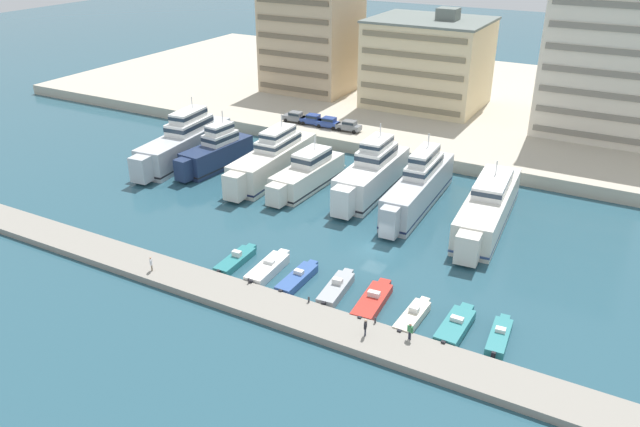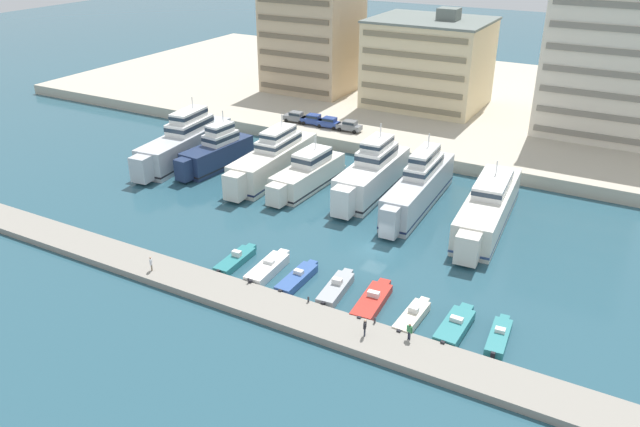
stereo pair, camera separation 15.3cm
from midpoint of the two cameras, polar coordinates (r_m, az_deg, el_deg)
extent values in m
plane|color=#285160|center=(71.02, 4.95, -3.18)|extent=(400.00, 400.00, 0.00)
cube|color=#BCB29E|center=(125.41, 16.79, 9.32)|extent=(180.00, 70.00, 1.91)
cube|color=gray|center=(58.71, -1.60, -9.52)|extent=(120.00, 4.57, 0.74)
cube|color=silver|center=(97.88, -12.23, 6.02)|extent=(6.16, 19.27, 4.22)
cube|color=silver|center=(90.18, -16.07, 3.93)|extent=(2.69, 2.48, 3.59)
cube|color=black|center=(98.34, -12.16, 5.27)|extent=(6.22, 19.46, 0.24)
cube|color=white|center=(98.03, -11.91, 7.92)|extent=(4.22, 8.23, 1.70)
cube|color=#233342|center=(97.98, -11.92, 8.01)|extent=(4.27, 8.32, 0.61)
cube|color=white|center=(97.57, -12.00, 8.80)|extent=(3.29, 6.42, 1.46)
cube|color=#233342|center=(97.53, -12.01, 8.88)|extent=(3.33, 6.49, 0.53)
cylinder|color=silver|center=(98.05, -11.68, 9.91)|extent=(0.16, 0.16, 1.80)
cube|color=silver|center=(105.87, -9.08, 7.26)|extent=(3.94, 1.23, 0.20)
cube|color=navy|center=(93.95, -9.42, 5.23)|extent=(4.72, 12.50, 3.61)
cube|color=navy|center=(89.37, -12.42, 3.93)|extent=(2.18, 2.01, 3.07)
cube|color=black|center=(94.36, -9.37, 4.56)|extent=(4.77, 12.63, 0.24)
cube|color=white|center=(93.72, -9.15, 6.87)|extent=(3.30, 5.36, 1.52)
cube|color=#233342|center=(93.67, -9.16, 6.95)|extent=(3.35, 5.42, 0.55)
cube|color=white|center=(93.27, -9.21, 7.70)|extent=(2.58, 4.18, 1.36)
cube|color=#233342|center=(93.23, -9.22, 7.78)|extent=(2.61, 4.23, 0.49)
cylinder|color=silver|center=(93.33, -8.96, 8.75)|extent=(0.16, 0.16, 1.80)
cube|color=navy|center=(98.78, -6.81, 5.93)|extent=(3.20, 1.17, 0.20)
cube|color=silver|center=(89.64, -4.29, 4.67)|extent=(5.02, 17.93, 4.12)
cube|color=silver|center=(81.96, -7.86, 2.48)|extent=(2.53, 2.31, 3.50)
cube|color=#192347|center=(90.13, -4.26, 3.87)|extent=(5.07, 18.11, 0.24)
cube|color=white|center=(89.76, -3.90, 6.58)|extent=(3.72, 7.58, 1.39)
cube|color=#233342|center=(89.71, -3.91, 6.67)|extent=(3.76, 7.66, 0.50)
cube|color=white|center=(89.33, -3.93, 7.38)|extent=(2.90, 5.91, 1.24)
cube|color=#233342|center=(89.30, -3.93, 7.45)|extent=(2.94, 5.97, 0.45)
cylinder|color=silver|center=(89.78, -3.59, 8.50)|extent=(0.16, 0.16, 1.80)
cube|color=silver|center=(97.54, -1.43, 5.94)|extent=(3.82, 1.02, 0.20)
cube|color=silver|center=(85.95, -1.15, 3.45)|extent=(4.55, 13.55, 3.21)
cube|color=silver|center=(80.11, -4.05, 1.72)|extent=(2.30, 2.10, 2.73)
cube|color=black|center=(86.35, -1.15, 2.81)|extent=(4.59, 13.69, 0.24)
cube|color=white|center=(85.82, -0.81, 5.21)|extent=(3.36, 5.75, 1.77)
cube|color=#233342|center=(85.76, -0.81, 5.32)|extent=(3.40, 5.81, 0.64)
cylinder|color=silver|center=(85.89, -0.52, 6.50)|extent=(0.16, 0.16, 1.80)
cube|color=silver|center=(91.90, 1.23, 4.49)|extent=(3.46, 1.03, 0.20)
cube|color=white|center=(84.21, 4.74, 3.29)|extent=(4.83, 16.02, 4.32)
cube|color=white|center=(76.65, 2.08, 1.09)|extent=(2.52, 2.30, 3.67)
cube|color=black|center=(84.76, 4.71, 2.41)|extent=(4.88, 16.18, 0.24)
cube|color=white|center=(84.14, 5.14, 5.47)|extent=(3.65, 6.76, 1.74)
cube|color=#233342|center=(84.08, 5.15, 5.58)|extent=(3.69, 6.83, 0.63)
cube|color=white|center=(83.63, 5.19, 6.43)|extent=(2.85, 5.27, 1.26)
cube|color=#233342|center=(83.59, 5.19, 6.52)|extent=(2.88, 5.33, 0.45)
cylinder|color=silver|center=(84.02, 5.50, 7.62)|extent=(0.16, 0.16, 1.80)
cube|color=white|center=(91.84, 6.82, 4.50)|extent=(3.84, 0.98, 0.20)
cube|color=silver|center=(81.06, 8.96, 2.10)|extent=(4.35, 19.26, 4.26)
cube|color=silver|center=(72.07, 6.33, -0.78)|extent=(2.06, 1.88, 3.62)
cube|color=#192347|center=(81.62, 8.89, 1.21)|extent=(4.39, 19.46, 0.24)
cube|color=white|center=(81.25, 9.42, 4.32)|extent=(3.13, 8.14, 1.48)
cube|color=#233342|center=(81.19, 9.42, 4.41)|extent=(3.17, 8.22, 0.53)
cube|color=white|center=(80.73, 9.49, 5.28)|extent=(2.44, 6.35, 1.44)
cube|color=#233342|center=(80.68, 9.50, 5.38)|extent=(2.47, 6.41, 0.52)
cylinder|color=silver|center=(81.28, 9.84, 6.61)|extent=(0.16, 0.16, 1.80)
cube|color=silver|center=(90.33, 10.94, 3.82)|extent=(3.10, 1.02, 0.20)
cube|color=silver|center=(78.25, 15.05, 0.45)|extent=(6.00, 20.27, 3.89)
cube|color=silver|center=(68.44, 13.30, -3.07)|extent=(2.65, 2.44, 3.30)
cube|color=#334C7F|center=(78.78, 14.94, -0.38)|extent=(6.06, 20.48, 0.24)
cube|color=white|center=(78.55, 15.48, 2.65)|extent=(4.15, 8.64, 1.50)
cube|color=#233342|center=(78.49, 15.49, 2.75)|extent=(4.20, 8.72, 0.54)
cylinder|color=silver|center=(79.10, 15.78, 4.07)|extent=(0.16, 0.16, 1.80)
cube|color=silver|center=(88.11, 16.28, 2.58)|extent=(3.90, 1.18, 0.20)
cube|color=teal|center=(68.14, -7.84, -4.31)|extent=(1.98, 5.76, 0.78)
cube|color=teal|center=(70.43, -6.39, -3.15)|extent=(1.00, 0.83, 0.66)
cube|color=silver|center=(68.10, -7.68, -3.65)|extent=(1.00, 0.64, 0.59)
cube|color=#283847|center=(68.26, -7.55, -3.48)|extent=(0.89, 0.11, 0.35)
cube|color=black|center=(65.97, -9.32, -5.36)|extent=(0.37, 0.29, 0.60)
cube|color=white|center=(65.96, -4.92, -5.11)|extent=(2.31, 6.24, 1.04)
cube|color=white|center=(68.53, -3.43, -3.77)|extent=(1.15, 0.96, 0.89)
cube|color=silver|center=(65.94, -4.74, -4.40)|extent=(1.14, 0.65, 0.35)
cube|color=#283847|center=(66.12, -4.61, -4.25)|extent=(1.01, 0.13, 0.21)
cube|color=black|center=(63.54, -6.43, -6.33)|extent=(0.37, 0.30, 0.60)
cube|color=#33569E|center=(64.30, -2.21, -6.01)|extent=(1.79, 5.92, 0.84)
cube|color=#33569E|center=(66.74, -0.75, -4.70)|extent=(0.97, 0.79, 0.71)
cube|color=silver|center=(64.30, -2.01, -5.36)|extent=(0.97, 0.60, 0.41)
cube|color=#283847|center=(64.47, -1.89, -5.20)|extent=(0.88, 0.08, 0.24)
cube|color=black|center=(61.98, -3.70, -7.23)|extent=(0.36, 0.28, 0.60)
cube|color=#9EA3A8|center=(62.49, 1.38, -6.98)|extent=(2.36, 6.04, 0.94)
cube|color=#9EA3A8|center=(65.11, 2.48, -5.53)|extent=(1.07, 0.90, 0.80)
cube|color=silver|center=(62.44, 1.54, -6.20)|extent=(1.05, 0.69, 0.57)
cube|color=#283847|center=(62.61, 1.64, -6.01)|extent=(0.91, 0.17, 0.34)
cube|color=black|center=(60.00, 0.23, -8.35)|extent=(0.38, 0.31, 0.60)
cube|color=red|center=(60.93, 4.70, -8.09)|extent=(2.62, 6.47, 0.83)
cube|color=red|center=(63.79, 5.83, -6.43)|extent=(1.25, 1.05, 0.70)
cube|color=silver|center=(60.93, 4.88, -7.33)|extent=(1.22, 0.69, 0.52)
cube|color=#283847|center=(61.11, 4.97, -7.14)|extent=(1.07, 0.16, 0.31)
cube|color=black|center=(58.25, 3.55, -9.65)|extent=(0.38, 0.31, 0.60)
cube|color=beige|center=(59.17, 8.33, -9.42)|extent=(1.78, 5.46, 0.88)
cube|color=beige|center=(61.53, 9.45, -7.99)|extent=(0.91, 0.75, 0.75)
cube|color=silver|center=(59.09, 8.53, -8.66)|extent=(0.90, 0.63, 0.54)
cube|color=#283847|center=(59.26, 8.64, -8.47)|extent=(0.81, 0.11, 0.32)
cube|color=black|center=(56.90, 7.17, -10.77)|extent=(0.37, 0.29, 0.60)
cube|color=teal|center=(58.60, 12.14, -10.15)|extent=(2.26, 5.76, 0.93)
cube|color=teal|center=(61.20, 13.17, -8.54)|extent=(1.18, 0.98, 0.79)
cube|color=silver|center=(58.56, 12.34, -9.41)|extent=(1.18, 0.63, 0.39)
cube|color=#283847|center=(58.75, 12.44, -9.22)|extent=(1.06, 0.11, 0.23)
cube|color=black|center=(56.16, 11.11, -11.64)|extent=(0.37, 0.29, 0.60)
cube|color=teal|center=(58.41, 15.97, -10.85)|extent=(2.03, 5.47, 0.80)
cube|color=teal|center=(60.87, 16.46, -9.27)|extent=(0.94, 0.79, 0.68)
cube|color=silver|center=(58.40, 16.11, -10.18)|extent=(0.93, 0.67, 0.35)
cube|color=#283847|center=(58.60, 16.16, -9.98)|extent=(0.81, 0.14, 0.21)
cube|color=black|center=(56.02, 15.48, -12.37)|extent=(0.38, 0.31, 0.60)
cube|color=slate|center=(107.84, -2.35, 8.73)|extent=(4.17, 1.88, 0.80)
cube|color=slate|center=(107.56, -2.29, 9.09)|extent=(2.17, 1.65, 0.68)
cube|color=#1E2833|center=(107.56, -2.29, 9.09)|extent=(2.13, 1.67, 0.37)
cylinder|color=black|center=(107.88, -3.20, 8.49)|extent=(0.65, 0.25, 0.64)
cylinder|color=black|center=(109.30, -2.76, 8.73)|extent=(0.65, 0.25, 0.64)
cylinder|color=black|center=(106.63, -1.92, 8.31)|extent=(0.65, 0.25, 0.64)
cylinder|color=black|center=(108.07, -1.49, 8.55)|extent=(0.65, 0.25, 0.64)
cube|color=#28428E|center=(106.32, -0.74, 8.49)|extent=(4.21, 1.99, 0.80)
cube|color=#28428E|center=(106.04, -0.67, 8.86)|extent=(2.21, 1.71, 0.68)
cube|color=#1E2833|center=(106.04, -0.67, 8.86)|extent=(2.17, 1.72, 0.37)
cylinder|color=black|center=(106.28, -1.60, 8.25)|extent=(0.65, 0.27, 0.64)
cylinder|color=black|center=(107.73, -1.20, 8.50)|extent=(0.65, 0.27, 0.64)
cylinder|color=black|center=(105.16, -0.27, 8.07)|extent=(0.65, 0.27, 0.64)
cylinder|color=black|center=(106.63, 0.12, 8.32)|extent=(0.65, 0.27, 0.64)
cube|color=#28428E|center=(104.71, 0.72, 8.22)|extent=(4.14, 1.81, 0.80)
cube|color=#28428E|center=(104.43, 0.80, 8.59)|extent=(2.14, 1.61, 0.68)
cube|color=#1E2833|center=(104.43, 0.80, 8.59)|extent=(2.10, 1.63, 0.37)
cylinder|color=black|center=(104.70, -0.15, 7.99)|extent=(0.65, 0.24, 0.64)
cylinder|color=black|center=(106.14, 0.28, 8.24)|extent=(0.65, 0.24, 0.64)
cylinder|color=black|center=(103.54, 1.18, 7.77)|extent=(0.65, 0.24, 0.64)
cylinder|color=black|center=(104.99, 1.60, 8.03)|extent=(0.65, 0.24, 0.64)
cube|color=slate|center=(103.11, 2.59, 7.91)|extent=(4.13, 1.77, 0.80)
cube|color=slate|center=(102.83, 2.68, 8.29)|extent=(2.13, 1.59, 0.68)
cube|color=#1E2833|center=(102.83, 2.68, 8.29)|extent=(2.08, 1.61, 0.37)
cylinder|color=black|center=(103.06, 1.70, 7.68)|extent=(0.64, 0.23, 0.64)
cylinder|color=black|center=(104.52, 2.12, 7.94)|extent=(0.64, 0.23, 0.64)
cylinder|color=black|center=(101.96, 3.07, 7.45)|extent=(0.64, 0.23, 0.64)
cylinder|color=black|center=(103.43, 3.48, 7.71)|extent=(0.64, 0.23, 0.64)
cube|color=#C6AD89|center=(127.49, -0.78, 15.57)|extent=(16.49, 14.59, 19.37)
cube|color=#6D5F4B|center=(123.00, -2.49, 11.31)|extent=(15.17, 0.24, 0.90)
cube|color=#6D5F4B|center=(122.23, -2.52, 12.78)|extent=(15.17, 0.24, 0.90)
cube|color=#6D5F4B|center=(121.54, -2.55, 14.26)|extent=(15.17, 0.24, 0.90)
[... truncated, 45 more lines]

